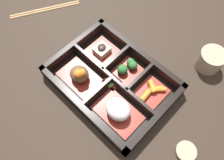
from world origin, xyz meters
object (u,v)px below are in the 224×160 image
Objects in this scene: tea_cup at (210,60)px; chopsticks at (45,9)px; bowl_rice at (118,110)px; sauce_dish at (186,151)px.

tea_cup is 0.54m from chopsticks.
bowl_rice is 2.47× the size of sauce_dish.
tea_cup is at bearing -159.21° from chopsticks.
sauce_dish is at bearing 112.11° from tea_cup.
tea_cup is (-0.08, -0.28, -0.00)m from bowl_rice.
bowl_rice reaches higher than sauce_dish.
bowl_rice is at bearing 167.44° from chopsticks.
bowl_rice reaches higher than chopsticks.
sauce_dish is (-0.10, 0.24, -0.02)m from tea_cup.
chopsticks is (0.42, -0.09, -0.03)m from bowl_rice.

